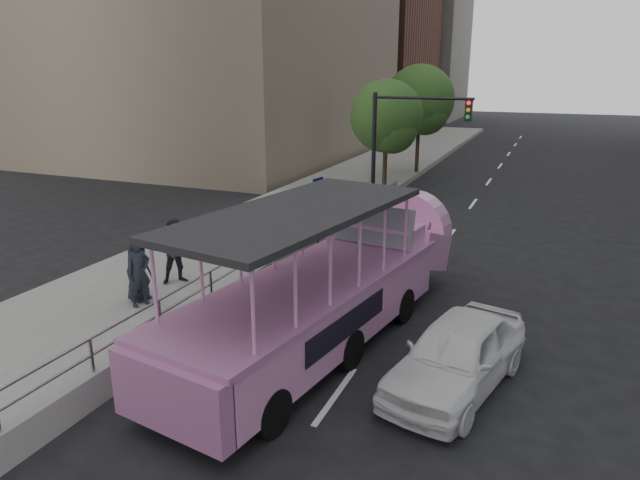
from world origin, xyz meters
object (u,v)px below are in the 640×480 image
pedestrian_far (138,270)px  traffic_signal (401,134)px  pedestrian_near (139,272)px  street_tree_far (421,102)px  pedestrian_mid (177,251)px  duck_boat (332,286)px  street_tree_near (388,119)px  car (457,354)px  parking_sign (318,208)px

pedestrian_far → traffic_signal: 13.33m
pedestrian_near → street_tree_far: (1.88, 22.35, 3.11)m
pedestrian_mid → traffic_signal: size_ratio=0.36×
duck_boat → street_tree_near: (-3.25, 15.47, 2.56)m
car → pedestrian_mid: 8.47m
parking_sign → duck_boat: bearing=-63.8°
traffic_signal → street_tree_near: 3.80m
street_tree_near → street_tree_far: size_ratio=0.89×
pedestrian_mid → pedestrian_far: pedestrian_mid is taller
duck_boat → street_tree_far: (-3.05, 21.47, 3.05)m
pedestrian_mid → parking_sign: 5.14m
parking_sign → pedestrian_far: bearing=-113.2°
traffic_signal → street_tree_near: bearing=115.0°
pedestrian_near → traffic_signal: (3.27, 12.92, 2.31)m
pedestrian_near → pedestrian_far: (-0.28, 0.29, -0.07)m
car → pedestrian_near: 8.09m
pedestrian_far → traffic_signal: size_ratio=0.32×
traffic_signal → street_tree_far: size_ratio=0.81×
traffic_signal → street_tree_near: (-1.60, 3.43, 0.32)m
car → pedestrian_mid: size_ratio=2.29×
pedestrian_near → street_tree_far: bearing=14.9°
car → parking_sign: (-5.79, 6.63, 0.98)m
pedestrian_mid → street_tree_near: bearing=36.6°
car → traffic_signal: size_ratio=0.82×
pedestrian_near → parking_sign: parking_sign is taller
duck_boat → street_tree_near: 16.01m
pedestrian_mid → pedestrian_far: 1.47m
pedestrian_mid → street_tree_far: size_ratio=0.29×
parking_sign → pedestrian_near: bearing=-110.0°
pedestrian_far → parking_sign: parking_sign is taller
street_tree_far → parking_sign: bearing=-88.6°
car → parking_sign: parking_sign is taller
parking_sign → traffic_signal: size_ratio=0.52×
traffic_signal → street_tree_near: size_ratio=0.91×
duck_boat → street_tree_near: size_ratio=1.83×
pedestrian_far → traffic_signal: traffic_signal is taller
pedestrian_far → parking_sign: bearing=-17.4°
pedestrian_near → pedestrian_mid: 1.75m
duck_boat → pedestrian_near: bearing=-169.8°
parking_sign → street_tree_far: 16.29m
parking_sign → street_tree_near: (-0.60, 10.07, 2.11)m
car → pedestrian_far: pedestrian_far is taller
car → pedestrian_mid: (-8.19, 2.10, 0.50)m
pedestrian_near → pedestrian_far: pedestrian_near is taller
pedestrian_mid → traffic_signal: traffic_signal is taller
pedestrian_near → pedestrian_mid: size_ratio=0.96×
street_tree_far → street_tree_near: bearing=-91.9°
car → street_tree_far: bearing=118.6°
pedestrian_near → traffic_signal: traffic_signal is taller
duck_boat → car: size_ratio=2.47×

